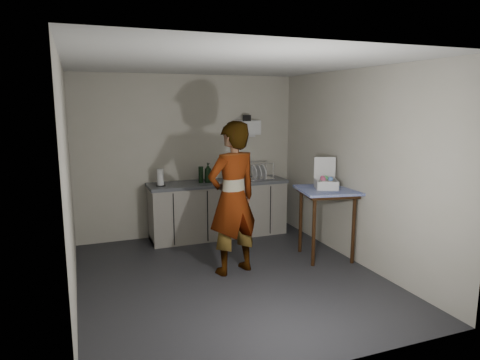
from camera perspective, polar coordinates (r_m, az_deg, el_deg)
name	(u,v)px	position (r m, az deg, el deg)	size (l,w,h in m)	color
ground	(231,278)	(5.48, -1.26, -12.91)	(4.00, 4.00, 0.00)	#242328
wall_back	(189,156)	(7.00, -6.83, 3.15)	(3.60, 0.02, 2.60)	beige
wall_right	(355,167)	(5.95, 15.14, 1.62)	(0.02, 4.00, 2.60)	beige
wall_left	(70,186)	(4.82, -21.77, -0.70)	(0.02, 4.00, 2.60)	beige
ceiling	(230,64)	(5.06, -1.38, 15.23)	(3.60, 4.00, 0.01)	white
kitchen_counter	(218,210)	(6.99, -2.90, -4.08)	(2.24, 0.62, 0.91)	black
wall_shelf	(248,128)	(7.20, 1.02, 6.99)	(0.42, 0.18, 0.37)	white
side_table	(327,198)	(6.04, 11.52, -2.35)	(0.89, 0.89, 0.99)	#381B0C
standing_man	(233,199)	(5.38, -0.98, -2.48)	(0.71, 0.47, 1.94)	#B2A593
soap_bottle	(208,173)	(6.78, -4.28, 0.97)	(0.12, 0.12, 0.31)	black
soda_can	(213,177)	(6.88, -3.67, 0.35)	(0.07, 0.07, 0.13)	red
dark_bottle	(201,175)	(6.78, -5.23, 0.72)	(0.08, 0.08, 0.26)	black
paper_towel	(160,178)	(6.59, -10.56, 0.28)	(0.15, 0.15, 0.26)	black
dish_rack	(259,175)	(7.07, 2.59, 0.63)	(0.41, 0.31, 0.29)	white
bakery_box	(326,182)	(6.03, 11.39, -0.22)	(0.39, 0.40, 0.42)	white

